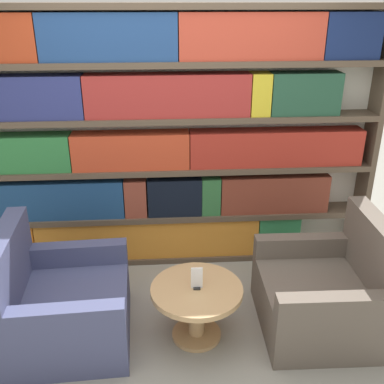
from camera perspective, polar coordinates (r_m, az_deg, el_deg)
The scene contains 6 objects.
ground_plane at distance 3.35m, azimuth -1.27°, elevation -19.96°, with size 14.00×14.00×0.00m, color gray.
bookshelf at distance 3.93m, azimuth -2.77°, elevation 6.13°, with size 3.56×0.30×2.26m.
armchair_left at distance 3.44m, azimuth -16.45°, elevation -13.62°, with size 0.91×0.94×0.87m.
armchair_right at distance 3.56m, azimuth 16.79°, elevation -12.26°, with size 0.88×0.91×0.87m.
coffee_table at distance 3.30m, azimuth 0.59°, elevation -13.76°, with size 0.66×0.66×0.43m.
table_sign at distance 3.19m, azimuth 0.61°, elevation -11.03°, with size 0.08×0.06×0.16m.
Camera 1 is at (-0.10, -2.42, 2.32)m, focal length 42.00 mm.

